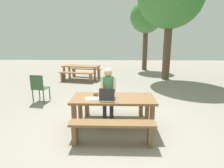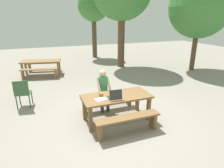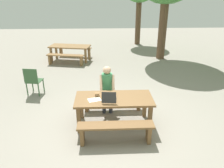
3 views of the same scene
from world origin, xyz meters
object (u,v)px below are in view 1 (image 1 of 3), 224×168
(person_seated, at_px, (108,89))
(picnic_table_mid, at_px, (81,68))
(plastic_chair, at_px, (39,87))
(small_pouch, at_px, (96,94))
(laptop, at_px, (107,97))
(tree_rear, at_px, (146,18))
(picnic_table_front, at_px, (113,102))

(person_seated, xyz_separation_m, picnic_table_mid, (-1.62, 4.79, -0.14))
(plastic_chair, bearing_deg, small_pouch, 149.57)
(laptop, relative_size, tree_rear, 0.08)
(plastic_chair, bearing_deg, picnic_table_mid, -91.18)
(person_seated, distance_m, plastic_chair, 2.55)
(picnic_table_front, distance_m, small_pouch, 0.44)
(person_seated, relative_size, tree_rear, 0.28)
(small_pouch, bearing_deg, plastic_chair, 140.55)
(plastic_chair, height_order, tree_rear, tree_rear)
(picnic_table_mid, bearing_deg, plastic_chair, -88.70)
(laptop, bearing_deg, picnic_table_front, -118.75)
(small_pouch, distance_m, person_seated, 0.63)
(small_pouch, bearing_deg, tree_rear, 75.02)
(laptop, distance_m, plastic_chair, 3.04)
(picnic_table_front, relative_size, small_pouch, 18.04)
(laptop, distance_m, picnic_table_mid, 5.89)
(laptop, bearing_deg, tree_rear, -97.47)
(laptop, height_order, small_pouch, laptop)
(laptop, distance_m, small_pouch, 0.40)
(person_seated, xyz_separation_m, plastic_chair, (-2.28, 1.09, -0.25))
(picnic_table_front, xyz_separation_m, laptop, (-0.12, -0.18, 0.17))
(small_pouch, bearing_deg, person_seated, 66.14)
(person_seated, bearing_deg, laptop, -88.35)
(laptop, relative_size, picnic_table_mid, 0.18)
(picnic_table_front, bearing_deg, picnic_table_mid, 107.86)
(person_seated, height_order, plastic_chair, person_seated)
(person_seated, bearing_deg, picnic_table_front, -78.08)
(tree_rear, bearing_deg, plastic_chair, -121.77)
(laptop, height_order, person_seated, person_seated)
(tree_rear, bearing_deg, picnic_table_mid, -137.86)
(picnic_table_front, xyz_separation_m, small_pouch, (-0.40, 0.11, 0.15))
(picnic_table_mid, bearing_deg, person_seated, -59.83)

